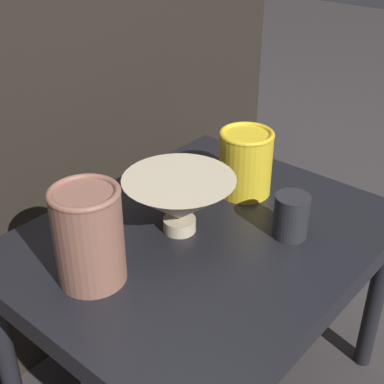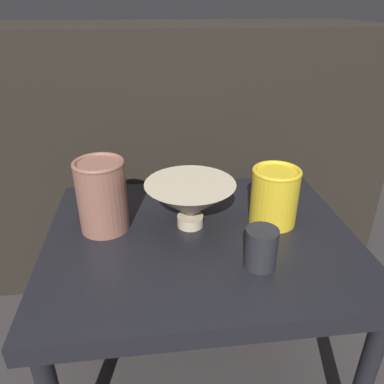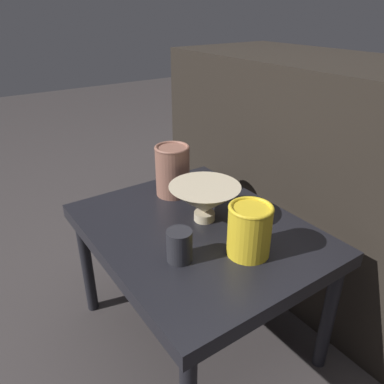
{
  "view_description": "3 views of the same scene",
  "coord_description": "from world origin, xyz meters",
  "px_view_note": "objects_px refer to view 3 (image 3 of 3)",
  "views": [
    {
      "loc": [
        -0.6,
        -0.49,
        0.94
      ],
      "look_at": [
        0.01,
        0.04,
        0.46
      ],
      "focal_mm": 50.0,
      "sensor_mm": 36.0,
      "label": 1
    },
    {
      "loc": [
        -0.1,
        -0.67,
        0.85
      ],
      "look_at": [
        -0.02,
        0.02,
        0.49
      ],
      "focal_mm": 35.0,
      "sensor_mm": 36.0,
      "label": 2
    },
    {
      "loc": [
        0.7,
        -0.5,
        0.94
      ],
      "look_at": [
        -0.04,
        0.01,
        0.49
      ],
      "focal_mm": 35.0,
      "sensor_mm": 36.0,
      "label": 3
    }
  ],
  "objects_px": {
    "bowl": "(205,200)",
    "vase_colorful_right": "(249,229)",
    "cup": "(179,246)",
    "vase_textured_left": "(173,170)"
  },
  "relations": [
    {
      "from": "bowl",
      "to": "vase_colorful_right",
      "type": "distance_m",
      "value": 0.19
    },
    {
      "from": "bowl",
      "to": "vase_colorful_right",
      "type": "height_order",
      "value": "vase_colorful_right"
    },
    {
      "from": "vase_colorful_right",
      "to": "cup",
      "type": "xyz_separation_m",
      "value": [
        -0.07,
        -0.15,
        -0.03
      ]
    },
    {
      "from": "vase_colorful_right",
      "to": "cup",
      "type": "relative_size",
      "value": 1.65
    },
    {
      "from": "vase_colorful_right",
      "to": "bowl",
      "type": "bearing_deg",
      "value": 178.09
    },
    {
      "from": "vase_textured_left",
      "to": "vase_colorful_right",
      "type": "distance_m",
      "value": 0.37
    },
    {
      "from": "vase_colorful_right",
      "to": "vase_textured_left",
      "type": "bearing_deg",
      "value": 176.92
    },
    {
      "from": "bowl",
      "to": "vase_textured_left",
      "type": "height_order",
      "value": "vase_textured_left"
    },
    {
      "from": "vase_textured_left",
      "to": "cup",
      "type": "bearing_deg",
      "value": -29.49
    },
    {
      "from": "bowl",
      "to": "vase_textured_left",
      "type": "distance_m",
      "value": 0.19
    }
  ]
}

